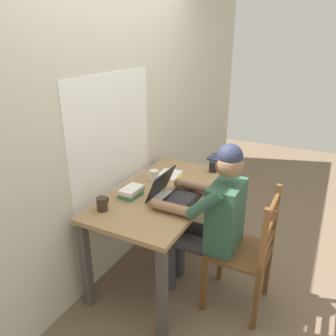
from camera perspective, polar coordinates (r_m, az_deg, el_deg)
The scene contains 14 objects.
ground_plane at distance 3.07m, azimuth -0.60°, elevation -16.71°, with size 8.00×8.00×0.00m, color brown.
back_wall at distance 2.70m, azimuth -9.18°, elevation 8.42°, with size 6.00×0.08×2.60m.
desk at distance 2.71m, azimuth -0.66°, elevation -5.97°, with size 1.35×0.73×0.75m.
seated_person at distance 2.45m, azimuth 7.42°, elevation -8.09°, with size 0.50×0.60×1.26m.
wooden_chair at distance 2.51m, azimuth 13.35°, elevation -13.88°, with size 0.42×0.42×0.95m.
laptop at distance 2.50m, azimuth 0.72°, elevation -4.46°, with size 0.33×0.32×0.22m.
computer_mouse at distance 2.69m, azimuth 4.15°, elevation -3.32°, with size 0.06×0.10×0.03m, color black.
coffee_mug_white at distance 2.83m, azimuth -2.39°, elevation -1.31°, with size 0.12×0.08×0.10m.
coffee_mug_dark at distance 2.41m, azimuth -11.19°, elevation -6.06°, with size 0.12×0.08×0.10m.
coffee_mug_spare at distance 3.04m, azimuth 7.76°, elevation 0.24°, with size 0.11×0.07×0.10m.
book_stack_main at distance 2.58m, azimuth -6.31°, elevation -4.08°, with size 0.20×0.15×0.07m.
paper_pile_near_laptop at distance 2.56m, azimuth 0.11°, elevation -5.02°, with size 0.20×0.18×0.01m, color white.
paper_pile_back_corner at distance 2.96m, azimuth 0.22°, elevation -1.10°, with size 0.23×0.18×0.01m, color white.
landscape_photo_print at distance 2.93m, azimuth 1.50°, elevation -1.40°, with size 0.13×0.09×0.00m, color gold.
Camera 1 is at (-2.11, -1.12, 1.92)m, focal length 35.53 mm.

